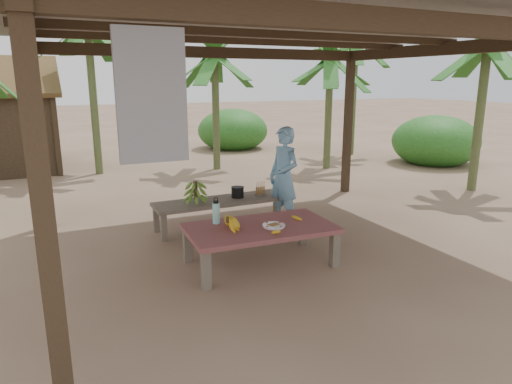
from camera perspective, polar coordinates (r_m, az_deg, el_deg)
name	(u,v)px	position (r m, az deg, el deg)	size (l,w,h in m)	color
ground	(276,247)	(6.36, 2.47, -6.90)	(80.00, 80.00, 0.00)	brown
pavilion	(278,36)	(5.95, 2.71, 18.89)	(6.60, 5.60, 2.95)	black
work_table	(260,231)	(5.66, 0.51, -4.89)	(1.84, 1.08, 0.50)	brown
bench	(225,203)	(7.11, -3.93, -1.33)	(2.21, 0.63, 0.45)	brown
ripe_banana_bunch	(227,223)	(5.48, -3.59, -3.85)	(0.29, 0.25, 0.18)	yellow
plate	(274,226)	(5.59, 2.23, -4.23)	(0.28, 0.28, 0.04)	white
loose_banana_front	(276,232)	(5.35, 2.53, -5.03)	(0.04, 0.16, 0.04)	yellow
loose_banana_side	(297,218)	(5.90, 5.13, -3.26)	(0.04, 0.16, 0.04)	yellow
water_flask	(216,212)	(5.73, -5.01, -2.55)	(0.09, 0.09, 0.34)	#45D9CA
green_banana_stalk	(196,191)	(6.90, -7.56, 0.09)	(0.31, 0.31, 0.35)	#598C2D
cooking_pot	(238,192)	(7.17, -2.32, -0.04)	(0.19, 0.19, 0.16)	black
skewer_rack	(260,189)	(7.26, 0.54, 0.44)	(0.18, 0.08, 0.24)	#A57F47
woman	(284,177)	(7.12, 3.49, 1.90)	(0.57, 0.37, 1.56)	#78B4E4
banana_plant_ne	(330,69)	(11.91, 9.24, 14.94)	(1.80, 1.80, 3.00)	#596638
banana_plant_n	(215,65)	(11.70, -5.17, 15.53)	(1.80, 1.80, 3.09)	#596638
banana_plant_nw	(88,36)	(11.75, -20.25, 17.85)	(1.80, 1.80, 3.75)	#596638
banana_plant_e	(487,56)	(10.38, 26.87, 14.89)	(1.80, 1.80, 3.19)	#596638
banana_plant_far	(356,49)	(14.36, 12.36, 17.11)	(1.80, 1.80, 3.65)	#596638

